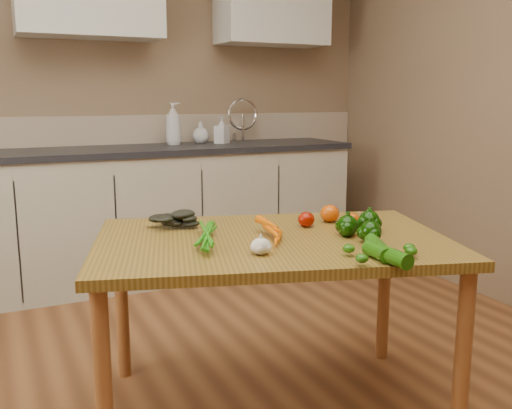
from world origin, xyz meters
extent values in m
cube|color=#8A6F53|center=(0.00, 2.51, 1.30)|extent=(4.00, 0.02, 2.60)
cube|color=tan|center=(0.00, 2.48, 0.55)|extent=(3.98, 0.03, 1.10)
cube|color=#B2AC94|center=(0.20, 2.19, 0.43)|extent=(2.80, 0.60, 0.86)
cube|color=#26262B|center=(0.20, 2.19, 0.88)|extent=(2.84, 0.64, 0.04)
cube|color=#99999E|center=(0.98, 2.19, 0.84)|extent=(0.55, 0.42, 0.10)
cylinder|color=silver|center=(0.98, 2.37, 1.02)|extent=(0.02, 0.02, 0.24)
cube|color=olive|center=(0.19, 0.32, 0.69)|extent=(1.51, 1.19, 0.04)
cylinder|color=#9C5C2D|center=(-0.49, 0.15, 0.33)|extent=(0.06, 0.06, 0.67)
cylinder|color=#9C5C2D|center=(0.67, -0.20, 0.33)|extent=(0.06, 0.06, 0.67)
cylinder|color=#9C5C2D|center=(-0.28, 0.85, 0.33)|extent=(0.06, 0.06, 0.67)
cylinder|color=#9C5C2D|center=(0.88, 0.50, 0.33)|extent=(0.06, 0.06, 0.67)
imported|color=silver|center=(0.42, 2.28, 1.04)|extent=(0.16, 0.16, 0.29)
imported|color=silver|center=(0.76, 2.24, 0.99)|extent=(0.12, 0.12, 0.19)
imported|color=silver|center=(0.63, 2.32, 0.98)|extent=(0.15, 0.15, 0.15)
ellipsoid|color=silver|center=(0.05, 0.13, 0.74)|extent=(0.07, 0.07, 0.06)
sphere|color=black|center=(0.46, 0.22, 0.75)|extent=(0.08, 0.08, 0.08)
sphere|color=black|center=(0.58, 0.24, 0.75)|extent=(0.08, 0.08, 0.08)
sphere|color=black|center=(0.49, 0.10, 0.75)|extent=(0.08, 0.08, 0.08)
ellipsoid|color=#8A1002|center=(0.40, 0.42, 0.74)|extent=(0.07, 0.07, 0.06)
ellipsoid|color=#C44404|center=(0.54, 0.46, 0.74)|extent=(0.08, 0.08, 0.07)
ellipsoid|color=#C44404|center=(0.58, 0.35, 0.74)|extent=(0.06, 0.06, 0.06)
cylinder|color=#184E08|center=(0.41, -0.05, 0.73)|extent=(0.13, 0.21, 0.05)
cylinder|color=#184E08|center=(0.38, -0.13, 0.73)|extent=(0.06, 0.20, 0.05)
camera|label=1|loc=(-0.76, -1.55, 1.24)|focal=40.00mm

